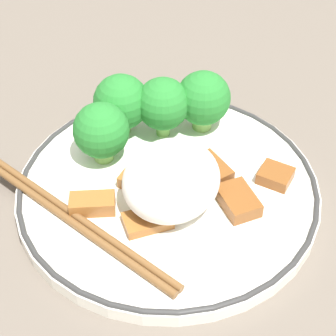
{
  "coord_description": "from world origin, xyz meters",
  "views": [
    {
      "loc": [
        0.3,
        0.17,
        0.36
      ],
      "look_at": [
        0.0,
        0.0,
        0.03
      ],
      "focal_mm": 60.0,
      "sensor_mm": 36.0,
      "label": 1
    }
  ],
  "objects_px": {
    "plate": "(168,188)",
    "broccoli_back_left": "(203,99)",
    "broccoli_back_center": "(163,104)",
    "broccoli_back_right": "(121,102)",
    "chopsticks": "(77,221)",
    "broccoli_mid_left": "(100,132)"
  },
  "relations": [
    {
      "from": "chopsticks",
      "to": "broccoli_back_right",
      "type": "bearing_deg",
      "value": -164.13
    },
    {
      "from": "broccoli_back_center",
      "to": "broccoli_back_right",
      "type": "height_order",
      "value": "same"
    },
    {
      "from": "plate",
      "to": "broccoli_back_center",
      "type": "relative_size",
      "value": 4.37
    },
    {
      "from": "broccoli_back_left",
      "to": "broccoli_back_center",
      "type": "distance_m",
      "value": 0.04
    },
    {
      "from": "broccoli_back_left",
      "to": "broccoli_back_right",
      "type": "bearing_deg",
      "value": -54.59
    },
    {
      "from": "broccoli_back_center",
      "to": "broccoli_back_right",
      "type": "bearing_deg",
      "value": -64.65
    },
    {
      "from": "plate",
      "to": "broccoli_mid_left",
      "type": "distance_m",
      "value": 0.08
    },
    {
      "from": "broccoli_mid_left",
      "to": "chopsticks",
      "type": "height_order",
      "value": "broccoli_mid_left"
    },
    {
      "from": "broccoli_back_right",
      "to": "broccoli_back_center",
      "type": "bearing_deg",
      "value": 115.35
    },
    {
      "from": "broccoli_back_center",
      "to": "broccoli_mid_left",
      "type": "distance_m",
      "value": 0.07
    },
    {
      "from": "plate",
      "to": "broccoli_back_left",
      "type": "bearing_deg",
      "value": -171.93
    },
    {
      "from": "broccoli_mid_left",
      "to": "plate",
      "type": "bearing_deg",
      "value": 91.85
    },
    {
      "from": "broccoli_back_left",
      "to": "chopsticks",
      "type": "bearing_deg",
      "value": -10.19
    },
    {
      "from": "broccoli_back_left",
      "to": "chopsticks",
      "type": "distance_m",
      "value": 0.17
    },
    {
      "from": "broccoli_back_right",
      "to": "chopsticks",
      "type": "distance_m",
      "value": 0.12
    },
    {
      "from": "plate",
      "to": "broccoli_back_right",
      "type": "height_order",
      "value": "broccoli_back_right"
    },
    {
      "from": "plate",
      "to": "chopsticks",
      "type": "bearing_deg",
      "value": -28.48
    },
    {
      "from": "broccoli_back_center",
      "to": "broccoli_back_right",
      "type": "relative_size",
      "value": 0.99
    },
    {
      "from": "broccoli_back_center",
      "to": "chopsticks",
      "type": "distance_m",
      "value": 0.14
    },
    {
      "from": "broccoli_back_center",
      "to": "broccoli_mid_left",
      "type": "bearing_deg",
      "value": -25.45
    },
    {
      "from": "broccoli_back_right",
      "to": "chopsticks",
      "type": "xyz_separation_m",
      "value": [
        0.12,
        0.03,
        -0.03
      ]
    },
    {
      "from": "broccoli_back_right",
      "to": "chopsticks",
      "type": "bearing_deg",
      "value": 15.87
    }
  ]
}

